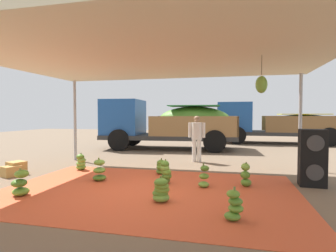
% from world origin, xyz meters
% --- Properties ---
extents(ground_plane, '(40.00, 40.00, 0.00)m').
position_xyz_m(ground_plane, '(0.00, 3.00, 0.00)').
color(ground_plane, brown).
extents(tarp_orange, '(6.43, 4.34, 0.01)m').
position_xyz_m(tarp_orange, '(0.00, 0.00, 0.01)').
color(tarp_orange, '#D1512D').
rests_on(tarp_orange, ground).
extents(tent_canopy, '(8.00, 7.00, 2.96)m').
position_xyz_m(tent_canopy, '(0.01, -0.08, 2.88)').
color(tent_canopy, '#9EA0A5').
rests_on(tent_canopy, ground).
extents(banana_bunch_0, '(0.46, 0.46, 0.57)m').
position_xyz_m(banana_bunch_0, '(-2.40, -0.95, 0.25)').
color(banana_bunch_0, '#60932D').
rests_on(banana_bunch_0, tarp_orange).
extents(banana_bunch_1, '(0.37, 0.35, 0.59)m').
position_xyz_m(banana_bunch_1, '(0.25, 0.66, 0.27)').
color(banana_bunch_1, '#477523').
rests_on(banana_bunch_1, tarp_orange).
extents(banana_bunch_2, '(0.36, 0.35, 0.52)m').
position_xyz_m(banana_bunch_2, '(1.83, -1.27, 0.23)').
color(banana_bunch_2, '#518428').
rests_on(banana_bunch_2, tarp_orange).
extents(banana_bunch_3, '(0.40, 0.40, 0.51)m').
position_xyz_m(banana_bunch_3, '(-2.60, 1.68, 0.23)').
color(banana_bunch_3, '#60932D').
rests_on(banana_bunch_3, tarp_orange).
extents(banana_bunch_4, '(0.44, 0.45, 0.49)m').
position_xyz_m(banana_bunch_4, '(0.49, -0.65, 0.22)').
color(banana_bunch_4, '#6B9E38').
rests_on(banana_bunch_4, tarp_orange).
extents(banana_bunch_5, '(0.46, 0.46, 0.58)m').
position_xyz_m(banana_bunch_5, '(-1.43, 0.57, 0.25)').
color(banana_bunch_5, '#477523').
rests_on(banana_bunch_5, tarp_orange).
extents(banana_bunch_6, '(0.35, 0.35, 0.55)m').
position_xyz_m(banana_bunch_6, '(1.18, 0.56, 0.24)').
color(banana_bunch_6, '#6B9E38').
rests_on(banana_bunch_6, tarp_orange).
extents(banana_bunch_7, '(0.35, 0.34, 0.56)m').
position_xyz_m(banana_bunch_7, '(2.11, 0.86, 0.25)').
color(banana_bunch_7, '#518428').
rests_on(banana_bunch_7, tarp_orange).
extents(banana_bunch_8, '(0.37, 0.39, 0.45)m').
position_xyz_m(banana_bunch_8, '(-0.11, 1.65, 0.20)').
color(banana_bunch_8, '#518428').
rests_on(banana_bunch_8, tarp_orange).
extents(cargo_truck_main, '(6.56, 2.95, 2.40)m').
position_xyz_m(cargo_truck_main, '(-1.31, 7.32, 1.28)').
color(cargo_truck_main, '#2D2D2D').
rests_on(cargo_truck_main, ground).
extents(cargo_truck_far, '(6.92, 2.50, 2.40)m').
position_xyz_m(cargo_truck_far, '(4.10, 11.28, 1.19)').
color(cargo_truck_far, '#2D2D2D').
rests_on(cargo_truck_far, ground).
extents(worker_0, '(0.59, 0.36, 1.62)m').
position_xyz_m(worker_0, '(0.59, 3.95, 0.95)').
color(worker_0, silver).
rests_on(worker_0, ground).
extents(speaker_stack, '(0.60, 0.48, 1.33)m').
position_xyz_m(speaker_stack, '(3.62, 1.27, 0.66)').
color(speaker_stack, black).
rests_on(speaker_stack, ground).
extents(crate_0, '(0.51, 0.51, 0.36)m').
position_xyz_m(crate_0, '(-4.05, 0.76, 0.18)').
color(crate_0, '#B78947').
rests_on(crate_0, ground).
extents(crate_1, '(0.48, 0.54, 0.28)m').
position_xyz_m(crate_1, '(-4.01, 0.53, 0.14)').
color(crate_1, '#B78947').
rests_on(crate_1, ground).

